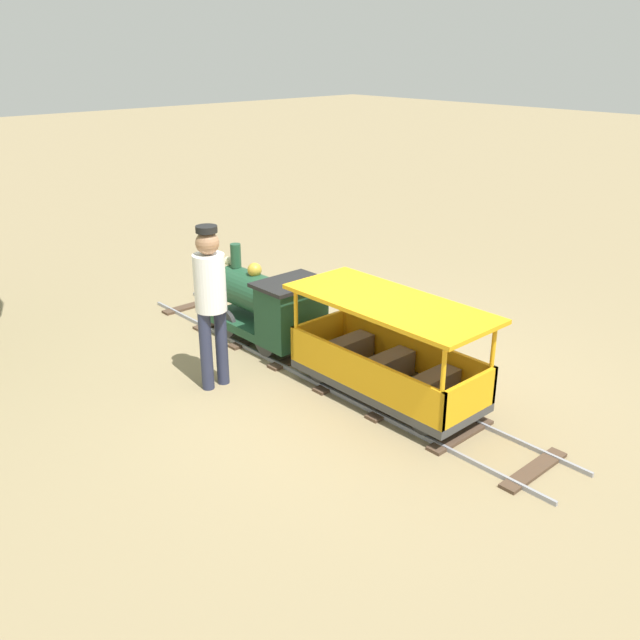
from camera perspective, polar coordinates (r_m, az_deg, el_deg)
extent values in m
plane|color=#8C7A56|center=(6.96, 2.13, -5.07)|extent=(60.00, 60.00, 0.00)
cube|color=gray|center=(7.03, -1.50, -4.63)|extent=(0.03, 5.70, 0.04)
cube|color=gray|center=(7.35, 1.69, -3.36)|extent=(0.03, 5.70, 0.04)
cube|color=#4C3828|center=(5.84, 17.27, -11.75)|extent=(0.78, 0.14, 0.03)
cube|color=#4C3828|center=(6.15, 11.56, -9.29)|extent=(0.78, 0.14, 0.03)
cube|color=#4C3828|center=(6.53, 6.53, -7.02)|extent=(0.78, 0.14, 0.03)
cube|color=#4C3828|center=(6.96, 2.12, -4.96)|extent=(0.78, 0.14, 0.03)
cube|color=#4C3828|center=(7.43, -1.72, -3.13)|extent=(0.78, 0.14, 0.03)
cube|color=#4C3828|center=(7.94, -5.09, -1.51)|extent=(0.78, 0.14, 0.03)
cube|color=#4C3828|center=(8.47, -8.03, -0.09)|extent=(0.78, 0.14, 0.03)
cube|color=#4C3828|center=(9.04, -10.61, 1.16)|extent=(0.78, 0.14, 0.03)
cube|color=#1E472D|center=(7.77, -4.60, -0.45)|extent=(0.66, 1.40, 0.10)
cylinder|color=#1E472D|center=(7.80, -5.58, 2.34)|extent=(0.44, 0.85, 0.44)
cylinder|color=#B7932D|center=(8.13, -7.40, 3.08)|extent=(0.37, 0.02, 0.37)
cylinder|color=#1E472D|center=(7.92, -6.98, 5.31)|extent=(0.12, 0.12, 0.27)
sphere|color=#B7932D|center=(7.68, -5.43, 4.15)|extent=(0.16, 0.16, 0.16)
cube|color=#1E472D|center=(7.31, -2.38, 0.86)|extent=(0.66, 0.45, 0.55)
cube|color=black|center=(7.21, -2.41, 3.05)|extent=(0.74, 0.53, 0.04)
sphere|color=#F2EAB2|center=(8.07, -7.61, 4.87)|extent=(0.10, 0.10, 0.10)
cylinder|color=#2D2D2D|center=(7.90, -7.71, -0.30)|extent=(0.05, 0.32, 0.32)
cylinder|color=#2D2D2D|center=(8.19, -4.62, 0.66)|extent=(0.05, 0.32, 0.32)
cylinder|color=#2D2D2D|center=(7.37, -4.57, -1.82)|extent=(0.05, 0.32, 0.32)
cylinder|color=#2D2D2D|center=(7.68, -1.40, -0.74)|extent=(0.05, 0.32, 0.32)
cube|color=#3F3F3F|center=(6.55, 5.48, -5.24)|extent=(0.74, 1.90, 0.08)
cube|color=orange|center=(6.22, 3.37, -4.48)|extent=(0.04, 1.90, 0.35)
cube|color=orange|center=(6.70, 7.58, -2.66)|extent=(0.04, 1.90, 0.35)
cube|color=orange|center=(7.05, -0.03, -1.16)|extent=(0.74, 0.04, 0.35)
cube|color=orange|center=(5.94, 12.22, -6.32)|extent=(0.74, 0.04, 0.35)
cylinder|color=orange|center=(6.75, -1.99, -0.43)|extent=(0.04, 0.04, 0.75)
cylinder|color=orange|center=(7.17, 2.14, 0.96)|extent=(0.04, 0.04, 0.75)
cylinder|color=orange|center=(5.62, 10.07, -5.58)|extent=(0.04, 0.04, 0.75)
cylinder|color=orange|center=(6.13, 14.02, -3.51)|extent=(0.04, 0.04, 0.75)
cube|color=orange|center=(6.22, 5.75, 1.41)|extent=(0.84, 2.00, 0.04)
cube|color=brown|center=(6.17, 9.20, -5.54)|extent=(0.58, 0.20, 0.24)
cube|color=brown|center=(6.48, 5.54, -3.98)|extent=(0.58, 0.20, 0.24)
cube|color=brown|center=(6.81, 2.22, -2.55)|extent=(0.58, 0.20, 0.24)
cylinder|color=#262626|center=(6.81, -0.21, -4.22)|extent=(0.04, 0.24, 0.24)
cylinder|color=#262626|center=(7.14, 3.01, -2.93)|extent=(0.04, 0.24, 0.24)
cylinder|color=#262626|center=(6.00, 8.44, -8.31)|extent=(0.04, 0.24, 0.24)
cylinder|color=#262626|center=(6.38, 11.56, -6.58)|extent=(0.04, 0.24, 0.24)
cylinder|color=#282D47|center=(6.74, -9.40, -2.56)|extent=(0.12, 0.12, 0.80)
cylinder|color=#282D47|center=(6.83, -8.14, -2.14)|extent=(0.12, 0.12, 0.80)
cylinder|color=white|center=(6.54, -9.10, 3.05)|extent=(0.30, 0.30, 0.55)
sphere|color=#936B4C|center=(6.43, -9.30, 6.30)|extent=(0.22, 0.22, 0.22)
cylinder|color=black|center=(6.39, -9.37, 7.43)|extent=(0.20, 0.20, 0.06)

